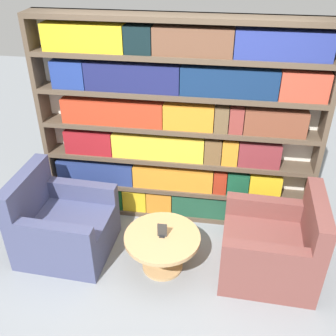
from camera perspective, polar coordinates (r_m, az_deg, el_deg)
ground_plane at (r=3.85m, az=-1.30°, el=-17.73°), size 14.00×14.00×0.00m
bookshelf at (r=4.14m, az=1.30°, el=5.88°), size 2.94×0.30×2.24m
armchair_left at (r=4.21m, az=-15.10°, el=-8.17°), size 0.92×0.86×0.89m
armchair_right at (r=3.96m, az=15.02°, el=-11.20°), size 0.91×0.85×0.89m
coffee_table at (r=3.88m, az=-0.83°, el=-11.10°), size 0.73×0.73×0.40m
table_sign at (r=3.76m, az=-0.85°, el=-9.14°), size 0.09×0.06×0.15m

